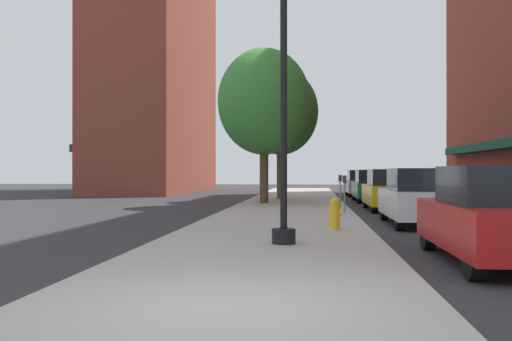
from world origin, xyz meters
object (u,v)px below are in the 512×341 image
at_px(parking_meter_near, 345,189).
at_px(car_red, 495,216).
at_px(tree_near, 264,102).
at_px(car_white, 418,198).
at_px(fire_hydrant, 335,213).
at_px(car_yellow, 389,190).
at_px(tree_mid, 280,112).
at_px(parking_meter_far, 340,187).
at_px(car_green, 372,186).
at_px(car_silver, 361,184).
at_px(lamppost, 284,90).

relative_size(parking_meter_near, car_red, 0.30).
relative_size(tree_near, car_white, 1.65).
distance_m(fire_hydrant, car_yellow, 9.08).
relative_size(parking_meter_near, tree_mid, 0.19).
xyz_separation_m(fire_hydrant, car_yellow, (2.52, 8.72, 0.29)).
bearing_deg(parking_meter_far, car_white, -72.37).
bearing_deg(car_red, fire_hydrant, 118.94).
bearing_deg(car_green, car_red, -89.84).
bearing_deg(tree_near, tree_mid, 83.58).
bearing_deg(car_red, car_silver, 88.95).
relative_size(tree_near, car_red, 1.65).
bearing_deg(car_red, parking_meter_near, 99.96).
distance_m(tree_mid, car_yellow, 9.55).
relative_size(parking_meter_near, car_green, 0.30).
bearing_deg(tree_mid, lamppost, -86.66).
bearing_deg(car_white, tree_near, 120.25).
bearing_deg(fire_hydrant, tree_mid, 97.98).
relative_size(car_green, car_silver, 1.00).
height_order(lamppost, parking_meter_far, lamppost).
xyz_separation_m(tree_near, tree_mid, (0.51, 4.51, 0.01)).
relative_size(tree_mid, car_yellow, 1.63).
bearing_deg(tree_mid, fire_hydrant, -82.02).
xyz_separation_m(fire_hydrant, parking_meter_far, (0.57, 8.67, 0.43)).
distance_m(lamppost, parking_meter_near, 9.08).
xyz_separation_m(car_red, car_green, (0.00, 19.54, 0.00)).
relative_size(parking_meter_far, tree_near, 0.18).
height_order(parking_meter_near, parking_meter_far, same).
distance_m(parking_meter_near, car_yellow, 3.64).
xyz_separation_m(tree_near, car_red, (5.27, -15.84, -3.96)).
bearing_deg(car_silver, car_red, -91.17).
relative_size(car_white, car_silver, 1.00).
distance_m(parking_meter_far, tree_mid, 8.72).
xyz_separation_m(parking_meter_far, car_red, (1.95, -13.04, -0.14)).
distance_m(tree_near, car_white, 11.10).
height_order(car_red, car_yellow, same).
bearing_deg(car_red, tree_near, 107.36).
relative_size(lamppost, car_white, 1.37).
xyz_separation_m(parking_meter_near, tree_near, (-3.32, 5.82, 3.82)).
bearing_deg(car_green, car_yellow, -89.84).
relative_size(car_white, car_green, 1.00).
xyz_separation_m(parking_meter_far, tree_mid, (-2.81, 7.31, 3.82)).
xyz_separation_m(tree_mid, car_green, (4.76, -0.81, -3.96)).
xyz_separation_m(car_green, car_silver, (0.00, 6.54, 0.00)).
xyz_separation_m(lamppost, car_silver, (3.66, 24.68, -2.39)).
bearing_deg(fire_hydrant, car_yellow, 73.87).
bearing_deg(tree_near, car_red, -71.59).
bearing_deg(fire_hydrant, parking_meter_near, 84.23).
bearing_deg(fire_hydrant, car_green, 80.56).
height_order(lamppost, tree_mid, tree_mid).
distance_m(lamppost, tree_near, 14.62).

